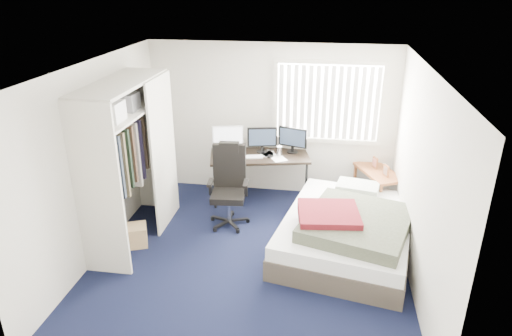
{
  "coord_description": "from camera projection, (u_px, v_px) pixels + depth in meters",
  "views": [
    {
      "loc": [
        0.87,
        -5.04,
        3.45
      ],
      "look_at": [
        0.01,
        0.4,
        1.11
      ],
      "focal_mm": 32.0,
      "sensor_mm": 36.0,
      "label": 1
    }
  ],
  "objects": [
    {
      "name": "ground",
      "position": [
        250.0,
        257.0,
        6.05
      ],
      "size": [
        4.2,
        4.2,
        0.0
      ],
      "primitive_type": "plane",
      "color": "black",
      "rests_on": "ground"
    },
    {
      "name": "room_shell",
      "position": [
        250.0,
        150.0,
        5.46
      ],
      "size": [
        4.2,
        4.2,
        4.2
      ],
      "color": "silver",
      "rests_on": "ground"
    },
    {
      "name": "pine_box",
      "position": [
        132.0,
        236.0,
        6.26
      ],
      "size": [
        0.47,
        0.41,
        0.29
      ],
      "primitive_type": "cube",
      "rotation": [
        0.0,
        0.0,
        0.39
      ],
      "color": "tan",
      "rests_on": "ground"
    },
    {
      "name": "bed",
      "position": [
        348.0,
        230.0,
        6.1
      ],
      "size": [
        2.03,
        2.46,
        0.71
      ],
      "color": "#3E362D",
      "rests_on": "ground"
    },
    {
      "name": "closet",
      "position": [
        128.0,
        147.0,
        6.0
      ],
      "size": [
        0.64,
        1.84,
        2.22
      ],
      "color": "beige",
      "rests_on": "ground"
    },
    {
      "name": "nightstand",
      "position": [
        378.0,
        175.0,
        7.17
      ],
      "size": [
        0.78,
        1.0,
        0.79
      ],
      "color": "brown",
      "rests_on": "ground"
    },
    {
      "name": "footstool",
      "position": [
        239.0,
        184.0,
        7.74
      ],
      "size": [
        0.28,
        0.22,
        0.22
      ],
      "color": "white",
      "rests_on": "ground"
    },
    {
      "name": "window_assembly",
      "position": [
        328.0,
        103.0,
        7.15
      ],
      "size": [
        1.72,
        0.09,
        1.32
      ],
      "color": "white",
      "rests_on": "ground"
    },
    {
      "name": "office_chair",
      "position": [
        229.0,
        193.0,
        6.73
      ],
      "size": [
        0.62,
        0.62,
        1.23
      ],
      "color": "black",
      "rests_on": "ground"
    },
    {
      "name": "desk",
      "position": [
        260.0,
        153.0,
        7.35
      ],
      "size": [
        1.69,
        1.05,
        1.23
      ],
      "color": "black",
      "rests_on": "ground"
    }
  ]
}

